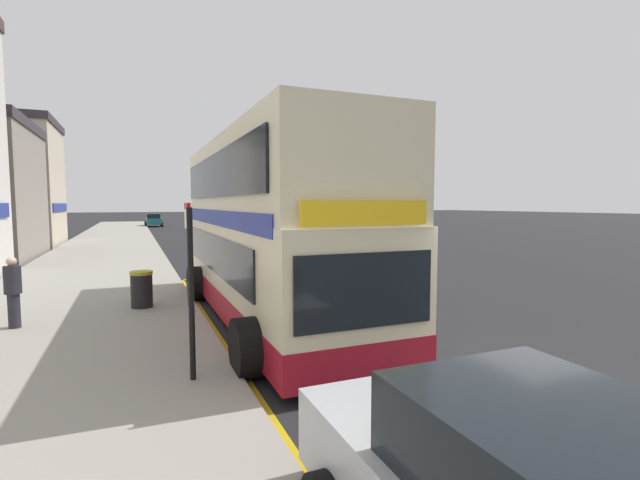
{
  "coord_description": "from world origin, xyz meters",
  "views": [
    {
      "loc": [
        -5.52,
        -4.97,
        2.85
      ],
      "look_at": [
        -1.19,
        5.38,
        1.94
      ],
      "focal_mm": 25.17,
      "sensor_mm": 36.0,
      "label": 1
    }
  ],
  "objects_px": {
    "bus_stop_sign": "(190,276)",
    "parked_car_maroon_far": "(240,224)",
    "pedestrian_waiting_near_sign": "(13,290)",
    "double_decker_bus": "(268,236)",
    "litter_bin": "(142,289)",
    "parked_car_grey_distant": "(247,229)",
    "parked_car_teal_behind": "(154,220)"
  },
  "relations": [
    {
      "from": "double_decker_bus",
      "to": "parked_car_teal_behind",
      "type": "relative_size",
      "value": 2.43
    },
    {
      "from": "bus_stop_sign",
      "to": "parked_car_maroon_far",
      "type": "relative_size",
      "value": 0.65
    },
    {
      "from": "double_decker_bus",
      "to": "parked_car_maroon_far",
      "type": "relative_size",
      "value": 2.43
    },
    {
      "from": "bus_stop_sign",
      "to": "litter_bin",
      "type": "distance_m",
      "value": 5.59
    },
    {
      "from": "bus_stop_sign",
      "to": "parked_car_teal_behind",
      "type": "height_order",
      "value": "bus_stop_sign"
    },
    {
      "from": "parked_car_grey_distant",
      "to": "pedestrian_waiting_near_sign",
      "type": "relative_size",
      "value": 2.68
    },
    {
      "from": "double_decker_bus",
      "to": "litter_bin",
      "type": "xyz_separation_m",
      "value": [
        -2.91,
        1.78,
        -1.44
      ]
    },
    {
      "from": "bus_stop_sign",
      "to": "parked_car_grey_distant",
      "type": "height_order",
      "value": "bus_stop_sign"
    },
    {
      "from": "parked_car_teal_behind",
      "to": "bus_stop_sign",
      "type": "bearing_deg",
      "value": -89.36
    },
    {
      "from": "parked_car_maroon_far",
      "to": "pedestrian_waiting_near_sign",
      "type": "height_order",
      "value": "pedestrian_waiting_near_sign"
    },
    {
      "from": "double_decker_bus",
      "to": "pedestrian_waiting_near_sign",
      "type": "relative_size",
      "value": 6.52
    },
    {
      "from": "parked_car_grey_distant",
      "to": "litter_bin",
      "type": "bearing_deg",
      "value": 71.82
    },
    {
      "from": "parked_car_teal_behind",
      "to": "litter_bin",
      "type": "distance_m",
      "value": 47.36
    },
    {
      "from": "pedestrian_waiting_near_sign",
      "to": "litter_bin",
      "type": "relative_size",
      "value": 1.65
    },
    {
      "from": "bus_stop_sign",
      "to": "litter_bin",
      "type": "height_order",
      "value": "bus_stop_sign"
    },
    {
      "from": "parked_car_grey_distant",
      "to": "litter_bin",
      "type": "height_order",
      "value": "parked_car_grey_distant"
    },
    {
      "from": "parked_car_maroon_far",
      "to": "pedestrian_waiting_near_sign",
      "type": "distance_m",
      "value": 36.78
    },
    {
      "from": "parked_car_maroon_far",
      "to": "pedestrian_waiting_near_sign",
      "type": "bearing_deg",
      "value": -112.53
    },
    {
      "from": "double_decker_bus",
      "to": "parked_car_teal_behind",
      "type": "height_order",
      "value": "double_decker_bus"
    },
    {
      "from": "bus_stop_sign",
      "to": "pedestrian_waiting_near_sign",
      "type": "relative_size",
      "value": 1.74
    },
    {
      "from": "double_decker_bus",
      "to": "parked_car_grey_distant",
      "type": "xyz_separation_m",
      "value": [
        5.47,
        25.29,
        -1.26
      ]
    },
    {
      "from": "double_decker_bus",
      "to": "litter_bin",
      "type": "distance_m",
      "value": 3.71
    },
    {
      "from": "double_decker_bus",
      "to": "pedestrian_waiting_near_sign",
      "type": "height_order",
      "value": "double_decker_bus"
    },
    {
      "from": "bus_stop_sign",
      "to": "parked_car_maroon_far",
      "type": "xyz_separation_m",
      "value": [
        9.42,
        38.93,
        -0.94
      ]
    },
    {
      "from": "double_decker_bus",
      "to": "litter_bin",
      "type": "height_order",
      "value": "double_decker_bus"
    },
    {
      "from": "parked_car_maroon_far",
      "to": "parked_car_grey_distant",
      "type": "bearing_deg",
      "value": -101.93
    },
    {
      "from": "litter_bin",
      "to": "pedestrian_waiting_near_sign",
      "type": "bearing_deg",
      "value": -158.29
    },
    {
      "from": "bus_stop_sign",
      "to": "parked_car_teal_behind",
      "type": "relative_size",
      "value": 0.65
    },
    {
      "from": "litter_bin",
      "to": "parked_car_teal_behind",
      "type": "bearing_deg",
      "value": 87.32
    },
    {
      "from": "parked_car_grey_distant",
      "to": "pedestrian_waiting_near_sign",
      "type": "height_order",
      "value": "pedestrian_waiting_near_sign"
    },
    {
      "from": "bus_stop_sign",
      "to": "double_decker_bus",
      "type": "bearing_deg",
      "value": 58.09
    },
    {
      "from": "parked_car_maroon_far",
      "to": "pedestrian_waiting_near_sign",
      "type": "xyz_separation_m",
      "value": [
        -12.66,
        -34.53,
        0.18
      ]
    }
  ]
}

